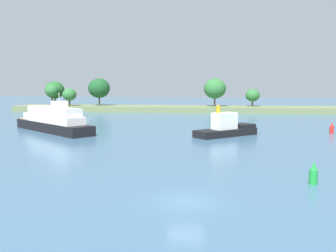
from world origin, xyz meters
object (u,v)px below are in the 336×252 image
(channel_buoy_green, at_px, (313,175))
(white_riverboat, at_px, (53,121))
(tugboat, at_px, (227,128))
(channel_buoy_red, at_px, (332,129))

(channel_buoy_green, bearing_deg, white_riverboat, 139.62)
(tugboat, relative_size, channel_buoy_green, 5.42)
(channel_buoy_red, bearing_deg, channel_buoy_green, -109.35)
(tugboat, bearing_deg, channel_buoy_red, 15.75)
(white_riverboat, relative_size, channel_buoy_red, 9.71)
(white_riverboat, height_order, channel_buoy_red, white_riverboat)
(tugboat, relative_size, channel_buoy_red, 5.42)
(channel_buoy_green, bearing_deg, tugboat, 101.90)
(white_riverboat, distance_m, channel_buoy_green, 46.54)
(channel_buoy_red, bearing_deg, tugboat, -164.25)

